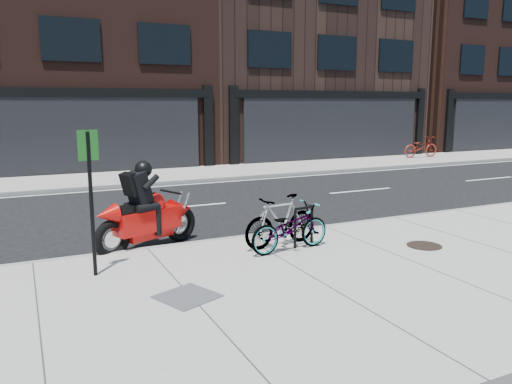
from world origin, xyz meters
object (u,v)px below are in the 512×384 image
bicycle_rear (281,221)px  bicycle_far (421,147)px  manhole_cover (424,246)px  bike_rack (304,223)px  sign_post (91,190)px  utility_grate (187,296)px  bicycle_front (290,228)px  motorcycle (152,213)px

bicycle_rear → bicycle_far: size_ratio=0.83×
manhole_cover → bike_rack: bearing=155.4°
bicycle_far → sign_post: 20.68m
bicycle_far → utility_grate: bicycle_far is taller
bike_rack → bicycle_far: size_ratio=0.39×
bicycle_front → motorcycle: motorcycle is taller
utility_grate → sign_post: size_ratio=0.32×
bicycle_far → manhole_cover: (-11.40, -12.18, -0.52)m
bicycle_front → sign_post: (-3.48, 0.15, 0.94)m
bike_rack → sign_post: (-3.85, 0.03, 0.92)m
bicycle_rear → utility_grate: bearing=-63.4°
bicycle_front → utility_grate: (-2.43, -1.35, -0.44)m
bicycle_front → motorcycle: (-2.17, 1.71, 0.15)m
bicycle_front → motorcycle: 2.76m
manhole_cover → bicycle_rear: bearing=154.1°
bike_rack → motorcycle: (-2.54, 1.59, 0.13)m
bike_rack → bicycle_front: 0.39m
bicycle_rear → bicycle_far: bicycle_far is taller
bike_rack → bicycle_far: (13.53, 11.20, 0.06)m
bicycle_front → bicycle_rear: (0.00, 0.36, 0.05)m
motorcycle → sign_post: size_ratio=0.97×
bicycle_front → manhole_cover: 2.68m
bicycle_far → bicycle_front: bearing=131.7°
bicycle_rear → bicycle_far: 17.70m
bicycle_far → utility_grate: 20.68m
motorcycle → utility_grate: bearing=-117.2°
manhole_cover → utility_grate: same height
manhole_cover → sign_post: bearing=170.4°
motorcycle → utility_grate: motorcycle is taller
bicycle_far → sign_post: sign_post is taller
sign_post → bike_rack: bearing=-11.1°
utility_grate → bike_rack: bearing=27.8°
sign_post → utility_grate: bearing=-65.7°
manhole_cover → bicycle_front: bearing=161.1°
bicycle_front → bicycle_far: bicycle_far is taller
motorcycle → bicycle_far: bearing=8.6°
manhole_cover → bicycle_far: bearing=46.9°
utility_grate → bicycle_front: bearing=29.2°
bike_rack → bicycle_front: size_ratio=0.47×
bike_rack → bicycle_rear: size_ratio=0.47×
bicycle_front → manhole_cover: bicycle_front is taller
bike_rack → manhole_cover: bearing=-24.6°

